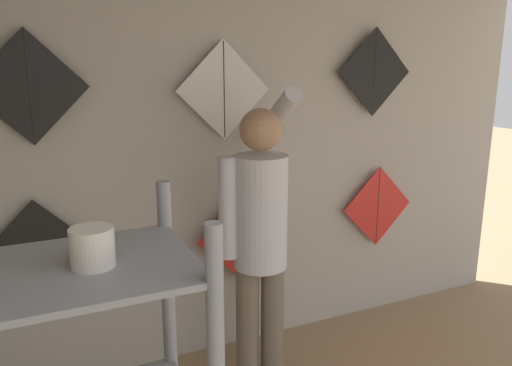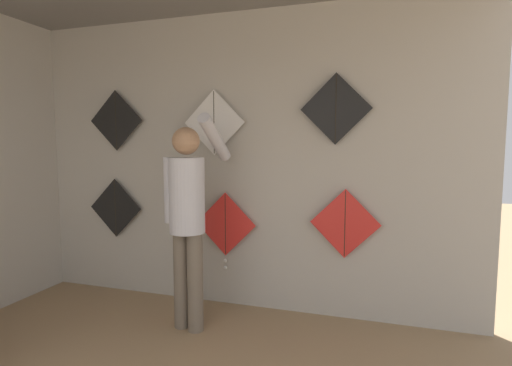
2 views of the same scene
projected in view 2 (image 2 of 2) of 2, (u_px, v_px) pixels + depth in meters
The scene contains 8 objects.
back_panel at pixel (224, 162), 3.88m from camera, with size 4.78×0.06×2.80m, color #BCB7AD.
shopkeeper at pixel (188, 210), 3.34m from camera, with size 0.46×0.60×1.83m.
kite_0 at pixel (115, 208), 4.20m from camera, with size 0.62×0.01×0.62m.
kite_1 at pixel (225, 226), 3.84m from camera, with size 0.62×0.04×0.75m.
kite_2 at pixel (345, 224), 3.50m from camera, with size 0.62×0.01×0.62m.
kite_3 at pixel (116, 121), 4.10m from camera, with size 0.62×0.01×0.62m.
kite_4 at pixel (214, 123), 3.78m from camera, with size 0.62×0.01×0.62m.
kite_5 at pixel (336, 109), 3.43m from camera, with size 0.62×0.01×0.62m.
Camera 2 is at (1.46, 0.04, 1.58)m, focal length 28.00 mm.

